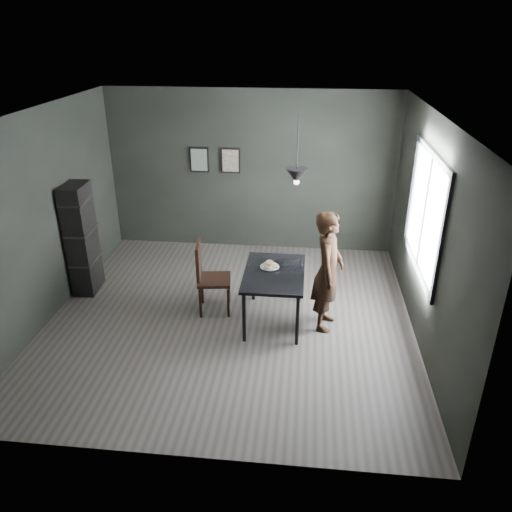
# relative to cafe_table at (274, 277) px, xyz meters

# --- Properties ---
(ground) EXTENTS (5.00, 5.00, 0.00)m
(ground) POSITION_rel_cafe_table_xyz_m (-0.60, 0.00, -0.67)
(ground) COLOR #36322F
(ground) RESTS_ON ground
(back_wall) EXTENTS (5.00, 0.10, 2.80)m
(back_wall) POSITION_rel_cafe_table_xyz_m (-0.60, 2.50, 0.73)
(back_wall) COLOR black
(back_wall) RESTS_ON ground
(ceiling) EXTENTS (5.00, 5.00, 0.02)m
(ceiling) POSITION_rel_cafe_table_xyz_m (-0.60, 0.00, 2.13)
(ceiling) COLOR silver
(ceiling) RESTS_ON ground
(window_assembly) EXTENTS (0.04, 1.96, 1.56)m
(window_assembly) POSITION_rel_cafe_table_xyz_m (1.87, 0.20, 0.93)
(window_assembly) COLOR white
(window_assembly) RESTS_ON ground
(cafe_table) EXTENTS (0.80, 1.20, 0.75)m
(cafe_table) POSITION_rel_cafe_table_xyz_m (0.00, 0.00, 0.00)
(cafe_table) COLOR black
(cafe_table) RESTS_ON ground
(white_plate) EXTENTS (0.23, 0.23, 0.01)m
(white_plate) POSITION_rel_cafe_table_xyz_m (-0.07, 0.12, 0.08)
(white_plate) COLOR silver
(white_plate) RESTS_ON cafe_table
(donut_pile) EXTENTS (0.20, 0.20, 0.09)m
(donut_pile) POSITION_rel_cafe_table_xyz_m (-0.07, 0.12, 0.12)
(donut_pile) COLOR beige
(donut_pile) RESTS_ON white_plate
(woman) EXTENTS (0.48, 0.65, 1.65)m
(woman) POSITION_rel_cafe_table_xyz_m (0.70, -0.05, 0.15)
(woman) COLOR black
(woman) RESTS_ON ground
(wood_chair) EXTENTS (0.51, 0.51, 1.05)m
(wood_chair) POSITION_rel_cafe_table_xyz_m (-0.95, 0.17, -0.07)
(wood_chair) COLOR black
(wood_chair) RESTS_ON ground
(shelf_unit) EXTENTS (0.36, 0.58, 1.68)m
(shelf_unit) POSITION_rel_cafe_table_xyz_m (-2.92, 0.59, 0.17)
(shelf_unit) COLOR black
(shelf_unit) RESTS_ON ground
(pendant_lamp) EXTENTS (0.28, 0.28, 0.86)m
(pendant_lamp) POSITION_rel_cafe_table_xyz_m (0.25, 0.10, 1.38)
(pendant_lamp) COLOR black
(pendant_lamp) RESTS_ON ground
(framed_print_left) EXTENTS (0.34, 0.04, 0.44)m
(framed_print_left) POSITION_rel_cafe_table_xyz_m (-1.50, 2.47, 0.93)
(framed_print_left) COLOR black
(framed_print_left) RESTS_ON ground
(framed_print_right) EXTENTS (0.34, 0.04, 0.44)m
(framed_print_right) POSITION_rel_cafe_table_xyz_m (-0.95, 2.47, 0.93)
(framed_print_right) COLOR black
(framed_print_right) RESTS_ON ground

